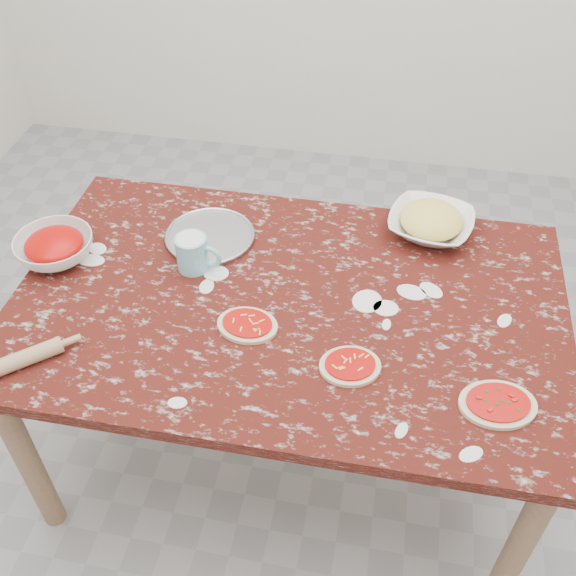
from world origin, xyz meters
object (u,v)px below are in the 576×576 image
at_px(cheese_bowl, 430,224).
at_px(flour_mug, 193,253).
at_px(worktable, 288,320).
at_px(pizza_tray, 210,237).
at_px(sauce_bowl, 55,248).
at_px(rolling_pin, 19,360).

relative_size(cheese_bowl, flour_mug, 1.85).
distance_m(worktable, flour_mug, 0.35).
bearing_deg(cheese_bowl, flour_mug, -156.38).
bearing_deg(worktable, cheese_bowl, 45.20).
distance_m(pizza_tray, cheese_bowl, 0.71).
distance_m(sauce_bowl, cheese_bowl, 1.18).
bearing_deg(worktable, flour_mug, 163.69).
height_order(pizza_tray, sauce_bowl, sauce_bowl).
distance_m(pizza_tray, rolling_pin, 0.70).
bearing_deg(pizza_tray, cheese_bowl, 13.03).
relative_size(sauce_bowl, rolling_pin, 1.07).
xyz_separation_m(pizza_tray, cheese_bowl, (0.69, 0.16, 0.03)).
relative_size(worktable, flour_mug, 11.13).
xyz_separation_m(worktable, flour_mug, (-0.31, 0.09, 0.14)).
height_order(cheese_bowl, flour_mug, flour_mug).
height_order(pizza_tray, rolling_pin, rolling_pin).
xyz_separation_m(pizza_tray, rolling_pin, (-0.34, -0.60, 0.02)).
height_order(worktable, rolling_pin, rolling_pin).
bearing_deg(sauce_bowl, cheese_bowl, 16.67).
xyz_separation_m(pizza_tray, flour_mug, (-0.01, -0.15, 0.05)).
bearing_deg(flour_mug, cheese_bowl, 23.62).
xyz_separation_m(worktable, cheese_bowl, (0.39, 0.39, 0.12)).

